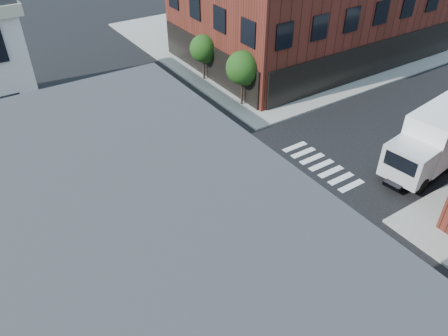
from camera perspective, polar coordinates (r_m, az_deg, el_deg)
ground at (r=26.30m, az=1.55°, el=-4.51°), size 120.00×120.00×0.00m
sidewalk_ne at (r=52.40m, az=7.65°, el=16.66°), size 30.00×30.00×0.15m
tree_near at (r=35.39m, az=2.54°, el=12.74°), size 2.69×2.69×4.49m
tree_far at (r=40.15m, az=-2.62°, el=15.17°), size 2.43×2.43×4.07m
signal_pole at (r=17.83m, az=-4.13°, el=-16.88°), size 1.29×1.24×4.60m
box_truck at (r=31.54m, az=26.15°, el=3.61°), size 9.07×3.76×4.01m
traffic_cone at (r=20.92m, az=-3.47°, el=-17.05°), size 0.48×0.48×0.74m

